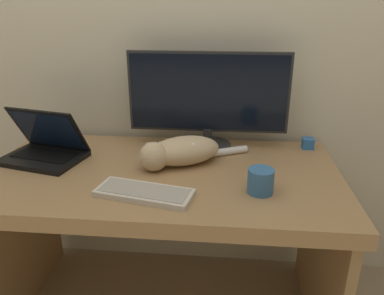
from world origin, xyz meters
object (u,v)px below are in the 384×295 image
at_px(laptop, 45,149).
at_px(cat, 179,151).
at_px(monitor, 208,100).
at_px(external_keyboard, 144,193).
at_px(coffee_mug, 261,181).

relative_size(laptop, cat, 0.83).
distance_m(monitor, external_keyboard, 0.55).
relative_size(external_keyboard, cat, 0.82).
distance_m(monitor, laptop, 0.73).
bearing_deg(laptop, external_keyboard, -16.51).
distance_m(laptop, external_keyboard, 0.56).
relative_size(cat, coffee_mug, 4.74).
distance_m(monitor, coffee_mug, 0.49).
bearing_deg(laptop, cat, 12.39).
bearing_deg(cat, coffee_mug, -58.35).
height_order(monitor, cat, monitor).
height_order(monitor, external_keyboard, monitor).
height_order(cat, coffee_mug, cat).
relative_size(monitor, external_keyboard, 1.96).
relative_size(laptop, coffee_mug, 3.96).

